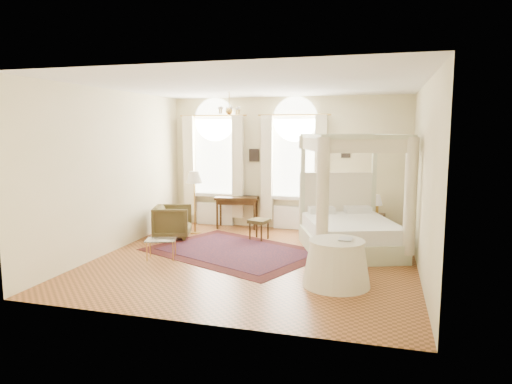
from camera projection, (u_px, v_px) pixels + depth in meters
ground at (254, 260)px, 8.79m from camera, size 6.00×6.00×0.00m
room_walls at (254, 157)px, 8.53m from camera, size 6.00×6.00×6.00m
window_left at (214, 169)px, 11.84m from camera, size 1.62×0.27×3.29m
window_right at (294, 171)px, 11.28m from camera, size 1.62×0.27×3.29m
chandelier at (229, 110)px, 9.78m from camera, size 0.51×0.45×0.50m
wall_pictures at (290, 154)px, 11.35m from camera, size 2.54×0.03×0.39m
canopy_bed at (350, 226)px, 9.33m from camera, size 2.43×2.68×2.41m
nightstand at (376, 225)px, 10.74m from camera, size 0.40×0.37×0.53m
nightstand_lamp at (376, 201)px, 10.71m from camera, size 0.31×0.31×0.45m
writing_desk at (237, 201)px, 11.60m from camera, size 1.15×0.72×0.81m
laptop at (245, 196)px, 11.66m from camera, size 0.33×0.25×0.02m
stool at (259, 223)px, 10.40m from camera, size 0.50×0.50×0.46m
armchair at (173, 222)px, 10.57m from camera, size 1.03×1.02×0.76m
coffee_table at (161, 241)px, 8.82m from camera, size 0.66×0.55×0.39m
floor_lamp at (194, 180)px, 10.93m from camera, size 0.39×0.39×1.51m
oriental_rug at (235, 251)px, 9.40m from camera, size 4.05×3.57×0.01m
side_table at (336, 263)px, 7.32m from camera, size 1.09×1.09×0.74m
book at (339, 239)px, 7.33m from camera, size 0.23×0.30×0.03m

